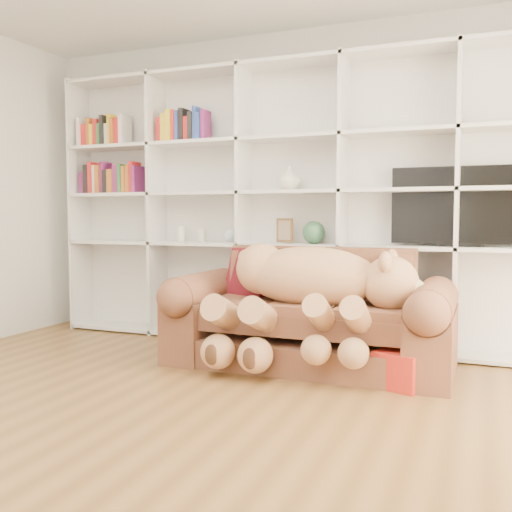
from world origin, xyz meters
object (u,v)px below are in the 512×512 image
at_px(sofa, 309,321).
at_px(teddy_bear, 308,289).
at_px(gift_box, 401,369).
at_px(tv, 461,207).

relative_size(sofa, teddy_bear, 1.40).
bearing_deg(gift_box, tv, 72.68).
bearing_deg(sofa, gift_box, -23.94).
height_order(teddy_bear, tv, tv).
distance_m(sofa, tv, 1.46).
relative_size(teddy_bear, gift_box, 4.98).
xyz_separation_m(teddy_bear, gift_box, (0.67, -0.14, -0.47)).
bearing_deg(sofa, tv, 32.70).
height_order(sofa, teddy_bear, teddy_bear).
bearing_deg(teddy_bear, sofa, 96.32).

